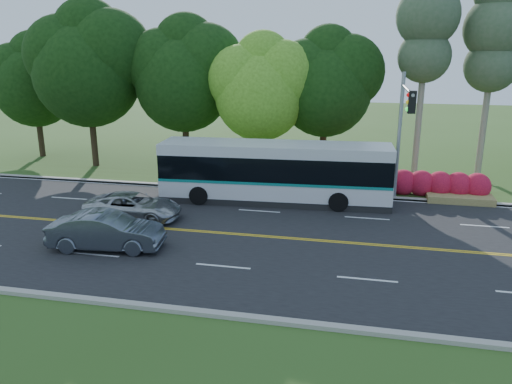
% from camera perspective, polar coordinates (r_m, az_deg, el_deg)
% --- Properties ---
extents(ground, '(120.00, 120.00, 0.00)m').
position_cam_1_polar(ground, '(22.71, -0.17, -5.03)').
color(ground, '#33531B').
rests_on(ground, ground).
extents(road, '(60.00, 14.00, 0.02)m').
position_cam_1_polar(road, '(22.71, -0.17, -5.01)').
color(road, black).
rests_on(road, ground).
extents(curb_north, '(60.00, 0.30, 0.15)m').
position_cam_1_polar(curb_north, '(29.36, 2.78, 0.05)').
color(curb_north, '#A09C90').
rests_on(curb_north, ground).
extents(curb_south, '(60.00, 0.30, 0.15)m').
position_cam_1_polar(curb_south, '(16.43, -5.60, -13.61)').
color(curb_south, '#A09C90').
rests_on(curb_south, ground).
extents(grass_verge, '(60.00, 4.00, 0.10)m').
position_cam_1_polar(grass_verge, '(31.12, 3.33, 0.93)').
color(grass_verge, '#33531B').
rests_on(grass_verge, ground).
extents(lane_markings, '(57.60, 13.82, 0.00)m').
position_cam_1_polar(lane_markings, '(22.72, -0.40, -4.96)').
color(lane_markings, gold).
rests_on(lane_markings, road).
extents(tree_row, '(44.70, 9.10, 13.84)m').
position_cam_1_polar(tree_row, '(34.25, -4.45, 13.63)').
color(tree_row, black).
rests_on(tree_row, ground).
extents(bougainvillea_hedge, '(9.50, 2.25, 1.50)m').
position_cam_1_polar(bougainvillea_hedge, '(29.93, 16.81, 0.96)').
color(bougainvillea_hedge, maroon).
rests_on(bougainvillea_hedge, ground).
extents(traffic_signal, '(0.42, 6.10, 7.00)m').
position_cam_1_polar(traffic_signal, '(26.42, 16.44, 7.81)').
color(traffic_signal, '#92949A').
rests_on(traffic_signal, ground).
extents(transit_bus, '(12.55, 3.37, 3.25)m').
position_cam_1_polar(transit_bus, '(27.25, 2.12, 2.17)').
color(transit_bus, silver).
rests_on(transit_bus, road).
extents(sedan, '(4.93, 2.25, 1.57)m').
position_cam_1_polar(sedan, '(21.94, -16.73, -4.29)').
color(sedan, '#535A65').
rests_on(sedan, road).
extents(suv, '(4.79, 2.33, 1.31)m').
position_cam_1_polar(suv, '(25.35, -13.86, -1.62)').
color(suv, '#AAADAE').
rests_on(suv, road).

